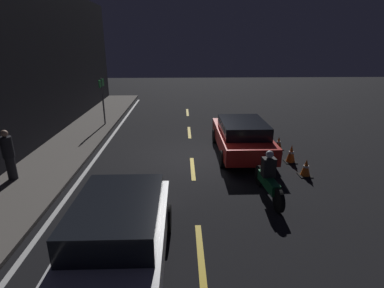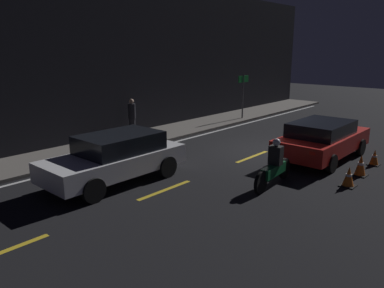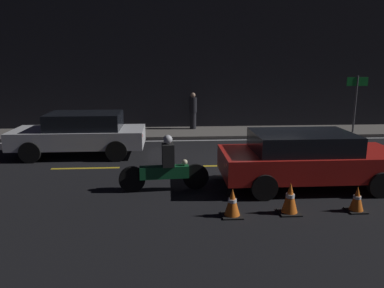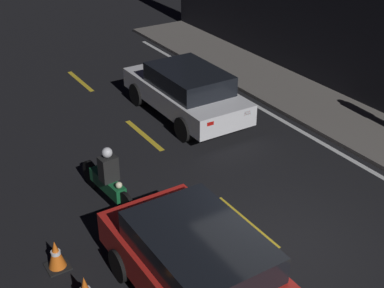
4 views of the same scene
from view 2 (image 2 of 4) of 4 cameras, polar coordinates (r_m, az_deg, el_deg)
ground_plane at (r=14.81m, az=11.26°, el=-1.10°), size 56.00×56.00×0.00m
raised_curb at (r=17.85m, az=-3.04°, el=1.97°), size 28.00×2.36×0.11m
building_front at (r=18.41m, az=-6.20°, el=12.84°), size 28.00×0.30×6.83m
lane_dash_b at (r=10.65m, az=-4.15°, el=-7.01°), size 2.00×0.14×0.01m
lane_dash_c at (r=13.98m, az=9.17°, el=-1.91°), size 2.00×0.14×0.01m
lane_dash_d at (r=17.84m, az=17.02°, el=1.17°), size 2.00×0.14×0.01m
lane_dash_e at (r=21.94m, az=22.01°, el=3.13°), size 2.00×0.14×0.01m
lane_solid_kerb at (r=16.91m, az=0.41°, el=1.11°), size 25.20×0.14×0.01m
sedan_white at (r=11.30m, az=-11.49°, el=-1.88°), size 4.29×1.91×1.44m
taxi_red at (r=14.17m, az=19.26°, el=0.76°), size 4.43×2.00×1.39m
motorcycle at (r=11.04m, az=12.36°, el=-3.43°), size 2.20×0.38×1.39m
traffic_cone_near at (r=11.72m, az=22.77°, el=-4.63°), size 0.42×0.42×0.59m
traffic_cone_mid at (r=12.84m, az=24.31°, el=-2.98°), size 0.43×0.43×0.68m
traffic_cone_far at (r=14.21m, az=26.04°, el=-1.87°), size 0.38×0.38×0.54m
pedestrian at (r=16.87m, az=-9.13°, el=4.13°), size 0.34×0.34×1.62m
shop_sign at (r=20.93m, az=7.80°, el=8.52°), size 0.90×0.08×2.40m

